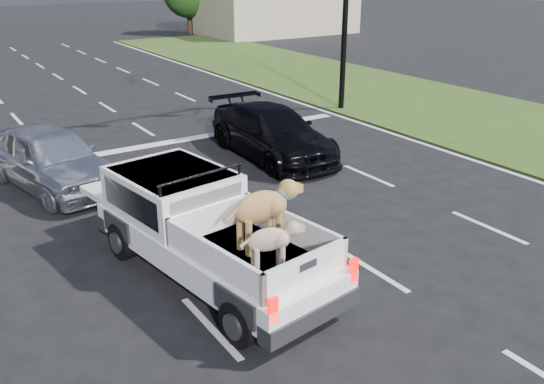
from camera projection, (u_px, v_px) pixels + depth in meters
The scene contains 7 objects.
ground at pixel (298, 296), 10.27m from camera, with size 160.00×160.00×0.00m, color black.
road_markings at pixel (156, 185), 15.38m from camera, with size 17.75×60.00×0.01m.
grass_shoulder_right at pixel (488, 120), 21.50m from camera, with size 8.00×60.00×0.06m, color #274515.
building_right at pixel (277, 11), 47.18m from camera, with size 12.00×7.00×3.60m, color tan.
pickup_truck at pixel (207, 228), 10.66m from camera, with size 2.72×5.65×2.03m.
silver_sedan at pixel (51, 158), 14.92m from camera, with size 1.93×4.80×1.64m, color silver.
black_coupe at pixel (272, 132), 17.41m from camera, with size 2.13×5.23×1.52m, color black.
Camera 1 is at (-5.20, -7.16, 5.55)m, focal length 38.00 mm.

